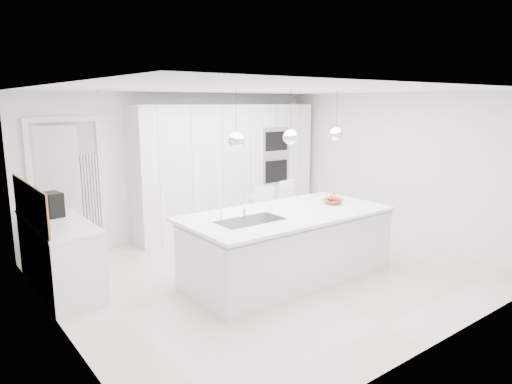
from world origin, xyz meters
TOP-DOWN VIEW (x-y plane):
  - floor at (0.00, 0.00)m, footprint 5.50×5.50m
  - wall_back at (0.00, 2.50)m, footprint 5.50×0.00m
  - wall_left at (-2.75, 0.00)m, footprint 0.00×5.00m
  - ceiling at (0.00, 0.00)m, footprint 5.50×5.50m
  - tall_cabinets at (0.80, 2.20)m, footprint 3.60×0.60m
  - oven_stack at (1.70, 1.89)m, footprint 0.62×0.04m
  - doorway_frame at (-1.95, 2.47)m, footprint 1.11×0.08m
  - hallway_door at (-2.20, 2.42)m, footprint 0.76×0.38m
  - radiator at (-1.63, 2.46)m, footprint 0.32×0.04m
  - left_base_cabinets at (-2.45, 1.20)m, footprint 0.60×1.80m
  - left_worktop at (-2.45, 1.20)m, footprint 0.62×1.82m
  - oak_backsplash at (-2.74, 1.20)m, footprint 0.02×1.80m
  - island_base at (0.10, -0.30)m, footprint 2.80×1.20m
  - island_worktop at (0.10, -0.25)m, footprint 2.84×1.40m
  - island_sink at (-0.55, -0.30)m, footprint 0.84×0.44m
  - island_tap at (-0.50, -0.10)m, footprint 0.02×0.02m
  - pendant_left at (-0.75, -0.30)m, footprint 0.20×0.20m
  - pendant_mid at (0.10, -0.30)m, footprint 0.20×0.20m
  - pendant_right at (0.95, -0.30)m, footprint 0.20×0.20m
  - fruit_bowl at (0.96, -0.27)m, footprint 0.28×0.28m
  - espresso_machine at (-2.43, 1.40)m, footprint 0.23×0.32m
  - bar_stool_left at (0.53, 0.66)m, footprint 0.45×0.54m
  - bar_stool_right at (0.99, 0.62)m, footprint 0.44×0.55m
  - apple_a at (0.97, -0.34)m, footprint 0.08×0.08m
  - apple_b at (0.95, -0.23)m, footprint 0.09×0.09m
  - apple_c at (0.96, -0.32)m, footprint 0.08×0.08m
  - banana_bunch at (0.95, -0.26)m, footprint 0.23×0.17m

SIDE VIEW (x-z plane):
  - floor at x=0.00m, z-range 0.00..0.00m
  - left_base_cabinets at x=-2.45m, z-range 0.00..0.86m
  - island_base at x=0.10m, z-range 0.00..0.86m
  - bar_stool_left at x=0.53m, z-range 0.00..1.03m
  - bar_stool_right at x=0.99m, z-range 0.00..1.09m
  - island_sink at x=-0.55m, z-range 0.73..0.91m
  - radiator at x=-1.63m, z-range 0.15..1.55m
  - left_worktop at x=-2.45m, z-range 0.86..0.90m
  - island_worktop at x=0.10m, z-range 0.86..0.90m
  - fruit_bowl at x=0.96m, z-range 0.90..0.97m
  - apple_a at x=0.97m, z-range 0.93..1.01m
  - apple_c at x=0.96m, z-range 0.93..1.01m
  - apple_b at x=0.95m, z-range 0.93..1.02m
  - hallway_door at x=-2.20m, z-range 0.00..2.00m
  - banana_bunch at x=0.95m, z-range 0.91..1.12m
  - doorway_frame at x=-1.95m, z-range -0.04..2.09m
  - island_tap at x=-0.50m, z-range 0.90..1.20m
  - espresso_machine at x=-2.43m, z-range 0.90..1.21m
  - tall_cabinets at x=0.80m, z-range 0.00..2.30m
  - oak_backsplash at x=-2.74m, z-range 0.90..1.40m
  - wall_back at x=0.00m, z-range -1.50..4.00m
  - wall_left at x=-2.75m, z-range -1.25..3.75m
  - oven_stack at x=1.70m, z-range 0.83..1.88m
  - pendant_left at x=-0.75m, z-range 1.80..2.00m
  - pendant_mid at x=0.10m, z-range 1.80..2.00m
  - pendant_right at x=0.95m, z-range 1.80..2.00m
  - ceiling at x=0.00m, z-range 2.50..2.50m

